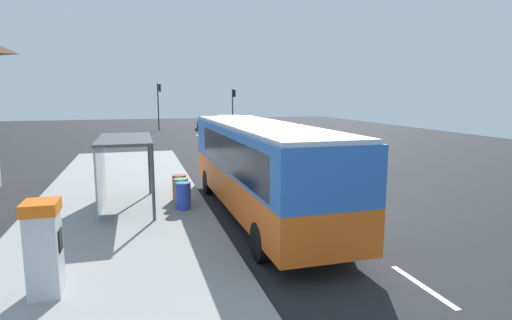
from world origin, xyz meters
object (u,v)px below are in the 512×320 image
at_px(recycling_bin_blue, 183,196).
at_px(recycling_bin_red, 179,187).
at_px(sedan_near, 206,123).
at_px(bus, 260,164).
at_px(traffic_light_near_side, 233,102).
at_px(bus_shelter, 116,155).
at_px(recycling_bin_green, 181,191).
at_px(traffic_light_far_side, 159,99).
at_px(ticket_machine, 44,248).
at_px(white_van, 233,128).

relative_size(recycling_bin_blue, recycling_bin_red, 1.00).
height_order(sedan_near, recycling_bin_red, sedan_near).
bearing_deg(recycling_bin_red, bus, -44.70).
bearing_deg(traffic_light_near_side, sedan_near, 171.56).
xyz_separation_m(sedan_near, bus_shelter, (-8.71, -34.47, 1.31)).
relative_size(recycling_bin_blue, recycling_bin_green, 1.00).
xyz_separation_m(bus, recycling_bin_red, (-2.49, 2.46, -1.19)).
height_order(bus, traffic_light_near_side, traffic_light_near_side).
xyz_separation_m(traffic_light_near_side, traffic_light_far_side, (-8.61, 0.80, 0.38)).
height_order(bus, recycling_bin_red, bus).
height_order(recycling_bin_red, traffic_light_near_side, traffic_light_near_side).
bearing_deg(ticket_machine, bus_shelter, 80.06).
distance_m(recycling_bin_blue, traffic_light_near_side, 36.20).
xyz_separation_m(ticket_machine, traffic_light_near_side, (13.05, 40.49, 2.00)).
bearing_deg(traffic_light_near_side, recycling_bin_green, -105.89).
distance_m(ticket_machine, recycling_bin_green, 7.25).
bearing_deg(ticket_machine, sedan_near, 76.48).
distance_m(recycling_bin_green, traffic_light_far_side, 35.02).
height_order(white_van, recycling_bin_green, white_van).
relative_size(ticket_machine, recycling_bin_red, 2.04).
bearing_deg(sedan_near, recycling_bin_red, -100.86).
relative_size(ticket_machine, bus_shelter, 0.48).
relative_size(ticket_machine, recycling_bin_blue, 2.04).
bearing_deg(sedan_near, recycling_bin_green, -100.65).
height_order(white_van, traffic_light_near_side, traffic_light_near_side).
bearing_deg(traffic_light_near_side, ticket_machine, -107.87).
distance_m(bus, recycling_bin_red, 3.70).
height_order(recycling_bin_green, bus_shelter, bus_shelter).
xyz_separation_m(traffic_light_near_side, bus_shelter, (-11.92, -33.99, -1.07)).
height_order(ticket_machine, bus_shelter, bus_shelter).
bearing_deg(recycling_bin_blue, recycling_bin_green, 90.00).
relative_size(white_van, bus_shelter, 1.32).
xyz_separation_m(traffic_light_far_side, bus_shelter, (-3.31, -34.79, -1.45)).
distance_m(sedan_near, ticket_machine, 42.14).
xyz_separation_m(sedan_near, recycling_bin_green, (-6.50, -34.56, -0.14)).
bearing_deg(recycling_bin_red, recycling_bin_blue, -90.00).
height_order(sedan_near, ticket_machine, ticket_machine).
bearing_deg(recycling_bin_green, recycling_bin_red, 90.00).
xyz_separation_m(bus, recycling_bin_green, (-2.49, 1.76, -1.19)).
bearing_deg(recycling_bin_blue, bus_shelter, 160.39).
bearing_deg(ticket_machine, white_van, 69.54).
bearing_deg(recycling_bin_green, bus, -35.31).
relative_size(ticket_machine, recycling_bin_green, 2.04).
bearing_deg(traffic_light_far_side, recycling_bin_blue, -91.76).
relative_size(ticket_machine, traffic_light_far_side, 0.36).
height_order(bus, bus_shelter, bus).
distance_m(bus, bus_shelter, 5.06).
height_order(ticket_machine, recycling_bin_blue, ticket_machine).
height_order(bus, recycling_bin_green, bus).
relative_size(sedan_near, recycling_bin_blue, 4.68).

